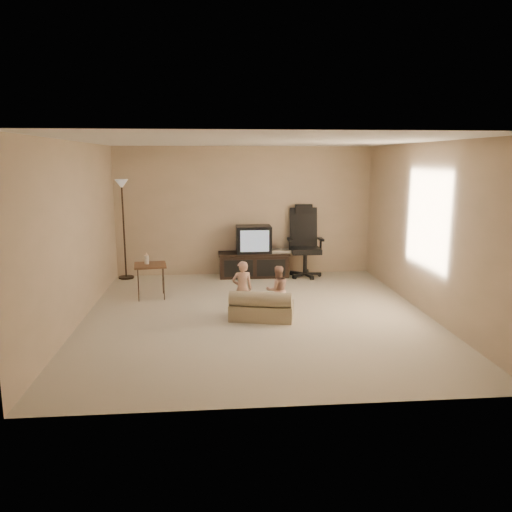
{
  "coord_description": "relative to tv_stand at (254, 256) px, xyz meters",
  "views": [
    {
      "loc": [
        -0.63,
        -6.98,
        2.26
      ],
      "look_at": [
        0.04,
        0.6,
        0.77
      ],
      "focal_mm": 35.0,
      "sensor_mm": 36.0,
      "label": 1
    }
  ],
  "objects": [
    {
      "name": "room_shell",
      "position": [
        -0.17,
        -2.49,
        1.11
      ],
      "size": [
        5.5,
        5.5,
        5.5
      ],
      "color": "silver",
      "rests_on": "floor"
    },
    {
      "name": "toddler_right",
      "position": [
        0.14,
        -2.43,
        -0.05
      ],
      "size": [
        0.38,
        0.25,
        0.73
      ],
      "primitive_type": "imported",
      "rotation": [
        0.0,
        0.0,
        3.31
      ],
      "color": "tan",
      "rests_on": "floor"
    },
    {
      "name": "office_chair",
      "position": [
        0.98,
        -0.05,
        0.09
      ],
      "size": [
        0.68,
        0.69,
        1.39
      ],
      "rotation": [
        0.0,
        0.0,
        -0.01
      ],
      "color": "black",
      "rests_on": "floor"
    },
    {
      "name": "tv_stand",
      "position": [
        0.0,
        0.0,
        0.0
      ],
      "size": [
        1.4,
        0.52,
        0.99
      ],
      "rotation": [
        0.0,
        0.0,
        0.01
      ],
      "color": "black",
      "rests_on": "floor"
    },
    {
      "name": "side_table",
      "position": [
        -1.83,
        -1.36,
        0.13
      ],
      "size": [
        0.57,
        0.57,
        0.76
      ],
      "rotation": [
        0.0,
        0.0,
        0.14
      ],
      "color": "brown",
      "rests_on": "floor"
    },
    {
      "name": "floor",
      "position": [
        -0.17,
        -2.49,
        -0.41
      ],
      "size": [
        5.5,
        5.5,
        0.0
      ],
      "primitive_type": "plane",
      "color": "beige",
      "rests_on": "ground"
    },
    {
      "name": "child_sofa",
      "position": [
        -0.12,
        -2.68,
        -0.24
      ],
      "size": [
        0.98,
        0.69,
        0.44
      ],
      "rotation": [
        0.0,
        0.0,
        -0.22
      ],
      "color": "tan",
      "rests_on": "floor"
    },
    {
      "name": "toddler_left",
      "position": [
        -0.38,
        -2.49,
        -0.0
      ],
      "size": [
        0.32,
        0.25,
        0.82
      ],
      "primitive_type": "imported",
      "rotation": [
        0.0,
        0.0,
        3.24
      ],
      "color": "tan",
      "rests_on": "floor"
    },
    {
      "name": "floor_lamp",
      "position": [
        -2.47,
        0.06,
        0.96
      ],
      "size": [
        0.29,
        0.29,
        1.89
      ],
      "color": "black",
      "rests_on": "floor"
    }
  ]
}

